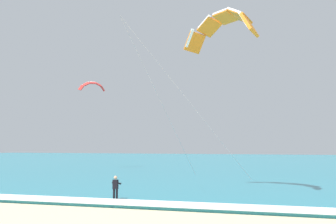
{
  "coord_description": "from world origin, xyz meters",
  "views": [
    {
      "loc": [
        8.71,
        -11.77,
        3.76
      ],
      "look_at": [
        0.79,
        14.71,
        5.91
      ],
      "focal_mm": 43.86,
      "sensor_mm": 36.0,
      "label": 1
    }
  ],
  "objects_px": {
    "kite_primary": "(222,26)",
    "kite_distant": "(92,85)",
    "kitesurfer": "(116,187)",
    "surfboard": "(115,202)"
  },
  "relations": [
    {
      "from": "kitesurfer",
      "to": "kite_distant",
      "type": "xyz_separation_m",
      "value": [
        -17.28,
        30.18,
        11.54
      ]
    },
    {
      "from": "surfboard",
      "to": "kite_primary",
      "type": "height_order",
      "value": "kite_primary"
    },
    {
      "from": "kite_distant",
      "to": "kitesurfer",
      "type": "bearing_deg",
      "value": -60.2
    },
    {
      "from": "surfboard",
      "to": "kite_primary",
      "type": "bearing_deg",
      "value": 51.84
    },
    {
      "from": "surfboard",
      "to": "kite_primary",
      "type": "distance_m",
      "value": 16.29
    },
    {
      "from": "kitesurfer",
      "to": "kite_distant",
      "type": "height_order",
      "value": "kite_distant"
    },
    {
      "from": "surfboard",
      "to": "kite_distant",
      "type": "height_order",
      "value": "kite_distant"
    },
    {
      "from": "kite_primary",
      "to": "kitesurfer",
      "type": "bearing_deg",
      "value": -128.23
    },
    {
      "from": "surfboard",
      "to": "kite_primary",
      "type": "xyz_separation_m",
      "value": [
        5.87,
        7.47,
        13.24
      ]
    },
    {
      "from": "kite_primary",
      "to": "kite_distant",
      "type": "bearing_deg",
      "value": 135.53
    }
  ]
}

